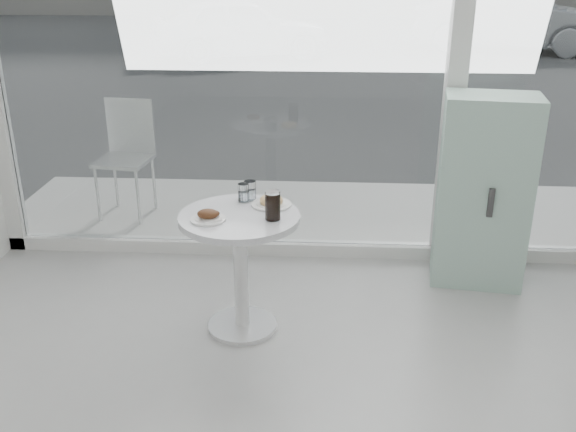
# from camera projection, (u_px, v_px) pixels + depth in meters

# --- Properties ---
(room_shell) EXTENTS (6.00, 6.00, 6.00)m
(room_shell) POSITION_uv_depth(u_px,v_px,m) (328.00, 142.00, 1.04)
(room_shell) COLOR silver
(room_shell) RESTS_ON ground
(storefront) EXTENTS (5.00, 0.14, 3.00)m
(storefront) POSITION_uv_depth(u_px,v_px,m) (339.00, 30.00, 4.40)
(storefront) COLOR silver
(storefront) RESTS_ON ground
(main_table) EXTENTS (0.72, 0.72, 0.77)m
(main_table) POSITION_uv_depth(u_px,v_px,m) (240.00, 248.00, 3.85)
(main_table) COLOR silver
(main_table) RESTS_ON ground
(patio_deck) EXTENTS (5.60, 1.60, 0.05)m
(patio_deck) POSITION_uv_depth(u_px,v_px,m) (324.00, 213.00, 5.78)
(patio_deck) COLOR beige
(patio_deck) RESTS_ON ground
(street) EXTENTS (40.00, 24.00, 0.00)m
(street) POSITION_uv_depth(u_px,v_px,m) (327.00, 43.00, 17.07)
(street) COLOR #3A3A3A
(street) RESTS_ON ground
(mint_cabinet) EXTENTS (0.67, 0.49, 1.34)m
(mint_cabinet) POSITION_uv_depth(u_px,v_px,m) (483.00, 192.00, 4.43)
(mint_cabinet) COLOR #93BBAA
(mint_cabinet) RESTS_ON ground
(patio_chair) EXTENTS (0.48, 0.48, 1.00)m
(patio_chair) POSITION_uv_depth(u_px,v_px,m) (127.00, 150.00, 5.56)
(patio_chair) COLOR silver
(patio_chair) RESTS_ON patio_deck
(car_white) EXTENTS (4.24, 2.76, 1.34)m
(car_white) POSITION_uv_depth(u_px,v_px,m) (240.00, 28.00, 14.34)
(car_white) COLOR silver
(car_white) RESTS_ON street
(car_silver) EXTENTS (4.77, 2.90, 1.48)m
(car_silver) POSITION_uv_depth(u_px,v_px,m) (512.00, 20.00, 15.37)
(car_silver) COLOR #A3A5AA
(car_silver) RESTS_ON street
(plate_fritter) EXTENTS (0.21, 0.21, 0.07)m
(plate_fritter) POSITION_uv_depth(u_px,v_px,m) (209.00, 216.00, 3.68)
(plate_fritter) COLOR white
(plate_fritter) RESTS_ON main_table
(plate_donut) EXTENTS (0.24, 0.24, 0.06)m
(plate_donut) POSITION_uv_depth(u_px,v_px,m) (271.00, 202.00, 3.90)
(plate_donut) COLOR white
(plate_donut) RESTS_ON main_table
(water_tumbler_a) EXTENTS (0.07, 0.07, 0.11)m
(water_tumbler_a) POSITION_uv_depth(u_px,v_px,m) (244.00, 194.00, 3.96)
(water_tumbler_a) COLOR white
(water_tumbler_a) RESTS_ON main_table
(water_tumbler_b) EXTENTS (0.07, 0.07, 0.12)m
(water_tumbler_b) POSITION_uv_depth(u_px,v_px,m) (250.00, 191.00, 3.98)
(water_tumbler_b) COLOR white
(water_tumbler_b) RESTS_ON main_table
(cola_glass) EXTENTS (0.09, 0.09, 0.17)m
(cola_glass) POSITION_uv_depth(u_px,v_px,m) (273.00, 206.00, 3.67)
(cola_glass) COLOR white
(cola_glass) RESTS_ON main_table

